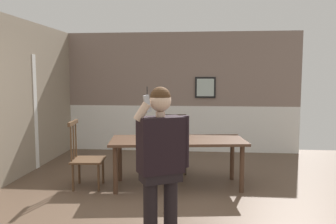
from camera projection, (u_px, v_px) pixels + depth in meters
name	position (u px, v px, depth m)	size (l,w,h in m)	color
ground_plane	(163.00, 211.00, 4.46)	(7.93, 7.93, 0.00)	brown
room_back_partition	(181.00, 95.00, 7.90)	(5.25, 0.17, 2.68)	gray
dining_table	(178.00, 144.00, 5.38)	(2.15, 1.12, 0.74)	#4C3323
chair_near_window	(85.00, 157.00, 5.35)	(0.52, 0.52, 1.03)	#513823
chair_by_doorway	(175.00, 145.00, 6.21)	(0.49, 0.49, 1.02)	#2D2319
person_figure	(161.00, 157.00, 3.41)	(0.52, 0.41, 1.62)	black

